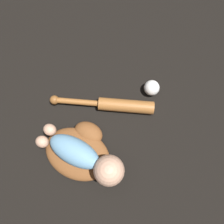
% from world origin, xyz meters
% --- Properties ---
extents(ground_plane, '(6.00, 6.00, 0.00)m').
position_xyz_m(ground_plane, '(0.00, 0.00, 0.00)').
color(ground_plane, black).
extents(baseball_glove, '(0.35, 0.31, 0.07)m').
position_xyz_m(baseball_glove, '(0.04, 0.06, 0.04)').
color(baseball_glove, brown).
rests_on(baseball_glove, ground).
extents(baby_figure, '(0.38, 0.24, 0.12)m').
position_xyz_m(baby_figure, '(0.09, 0.03, 0.12)').
color(baby_figure, '#6693B2').
rests_on(baby_figure, baseball_glove).
extents(baseball_bat, '(0.48, 0.06, 0.06)m').
position_xyz_m(baseball_bat, '(0.18, 0.28, 0.03)').
color(baseball_bat, '#9E602D').
rests_on(baseball_bat, ground).
extents(baseball, '(0.07, 0.07, 0.07)m').
position_xyz_m(baseball, '(0.35, 0.38, 0.04)').
color(baseball, white).
rests_on(baseball, ground).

